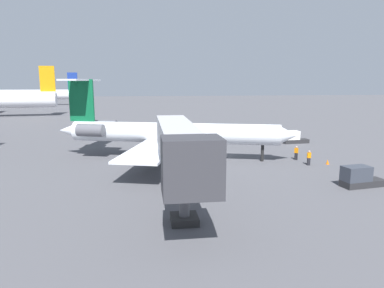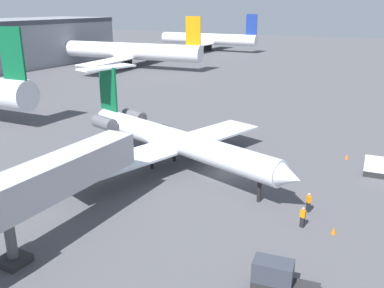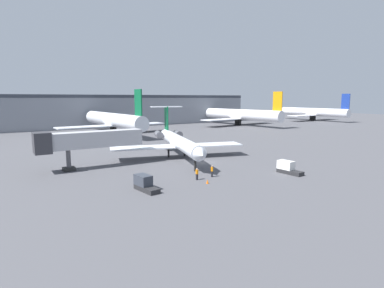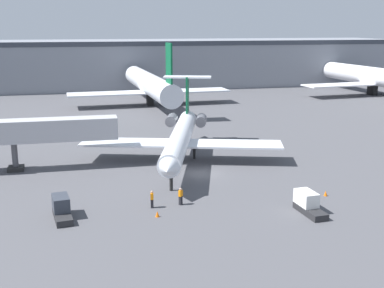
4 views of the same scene
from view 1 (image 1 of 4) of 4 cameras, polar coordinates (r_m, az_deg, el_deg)
The scene contains 10 objects.
ground_plane at distance 44.05m, azimuth 3.25°, elevation -1.86°, with size 400.00×400.00×0.10m, color #4C4C51.
regional_jet at distance 41.61m, azimuth -4.57°, elevation 2.02°, with size 25.48×28.86×9.58m.
jet_bridge at distance 24.24m, azimuth -2.02°, elevation -0.53°, with size 16.88×3.20×6.32m.
ground_crew_marshaller at distance 42.74m, azimuth 17.05°, elevation -1.43°, with size 0.47×0.46×1.69m.
ground_crew_loader at distance 40.39m, azimuth 18.98°, elevation -2.20°, with size 0.34×0.44×1.69m.
baggage_tug_lead at distance 54.46m, azimuth 16.53°, elevation 1.01°, with size 1.73×4.10×1.90m.
baggage_tug_trailing at distance 33.83m, azimuth 26.19°, elevation -5.08°, with size 1.96×4.16×1.90m.
traffic_cone_near at distance 41.74m, azimuth 21.75°, elevation -2.80°, with size 0.36×0.36×0.55m.
traffic_cone_mid at distance 56.58m, azimuth 11.49°, elevation 0.98°, with size 0.36×0.36×0.55m.
parked_airliner_east_end at distance 155.81m, azimuth -25.33°, elevation 7.45°, with size 31.78×37.80×13.34m.
Camera 1 is at (-42.27, 8.32, 9.15)m, focal length 31.85 mm.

